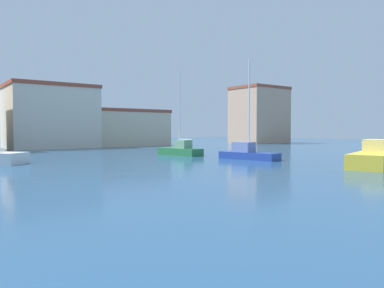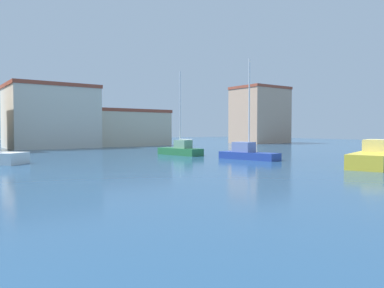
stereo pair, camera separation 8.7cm
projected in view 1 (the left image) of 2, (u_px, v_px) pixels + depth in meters
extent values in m
plane|color=navy|center=(142.00, 166.00, 26.54)|extent=(160.00, 160.00, 0.00)
cube|color=#28703D|center=(180.00, 152.00, 37.58)|extent=(2.37, 5.39, 0.71)
cube|color=gray|center=(183.00, 144.00, 37.22)|extent=(1.36, 1.73, 0.82)
cylinder|color=silver|center=(180.00, 110.00, 37.42)|extent=(0.12, 0.12, 7.77)
cylinder|color=silver|center=(186.00, 139.00, 36.86)|extent=(0.34, 1.82, 0.08)
cube|color=#233D93|center=(249.00, 156.00, 32.07)|extent=(2.58, 5.66, 0.62)
cube|color=#6E7DB1|center=(244.00, 147.00, 32.42)|extent=(1.57, 1.92, 0.88)
cylinder|color=silver|center=(249.00, 105.00, 31.90)|extent=(0.12, 0.12, 8.10)
cube|color=gold|center=(375.00, 159.00, 26.07)|extent=(8.33, 4.66, 1.00)
cube|color=#DFCD77|center=(377.00, 146.00, 26.58)|extent=(2.73, 2.21, 0.87)
cube|color=beige|center=(50.00, 118.00, 52.68)|extent=(11.42, 9.80, 8.37)
cube|color=#9E4733|center=(50.00, 87.00, 52.51)|extent=(11.65, 9.99, 0.50)
cube|color=beige|center=(126.00, 129.00, 58.27)|extent=(13.72, 5.12, 5.30)
cube|color=#9E4733|center=(126.00, 111.00, 58.15)|extent=(14.00, 5.22, 0.50)
cube|color=tan|center=(259.00, 116.00, 71.36)|extent=(9.36, 7.69, 10.29)
cube|color=#9E4733|center=(259.00, 88.00, 71.16)|extent=(9.55, 7.85, 0.50)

